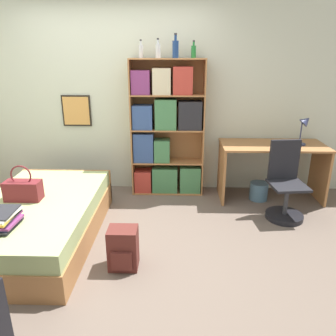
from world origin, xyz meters
The scene contains 15 objects.
ground_plane centered at (0.00, 0.00, 0.00)m, with size 14.00×14.00×0.00m, color #66564C.
wall_back centered at (0.00, 1.51, 1.30)m, with size 10.00×0.09×2.60m.
bed centered at (-0.61, 0.02, 0.22)m, with size 1.15×1.93×0.44m.
handbag centered at (-0.75, 0.04, 0.55)m, with size 0.36×0.16×0.38m.
book_stack_on_bed centered at (-0.71, -0.52, 0.51)m, with size 0.32×0.37×0.14m.
bookcase centered at (0.66, 1.31, 0.87)m, with size 0.97×0.29×1.82m.
bottle_green centered at (0.36, 1.33, 1.90)m, with size 0.06×0.06×0.22m.
bottle_brown centered at (0.58, 1.29, 1.91)m, with size 0.06×0.06×0.23m.
bottle_clear centered at (0.79, 1.28, 1.93)m, with size 0.08×0.08×0.29m.
bottle_blue centered at (1.02, 1.32, 1.90)m, with size 0.06×0.06×0.21m.
desk centered at (2.08, 1.15, 0.53)m, with size 1.34×0.63×0.75m.
desk_lamp centered at (2.44, 1.14, 1.01)m, with size 0.21×0.16×0.40m.
desk_chair centered at (2.11, 0.59, 0.30)m, with size 0.44×0.44×0.92m.
backpack centered at (0.34, -0.45, 0.19)m, with size 0.27×0.24×0.39m.
waste_bin centered at (1.93, 1.08, 0.12)m, with size 0.24×0.24×0.24m.
Camera 1 is at (0.82, -3.01, 1.88)m, focal length 35.00 mm.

